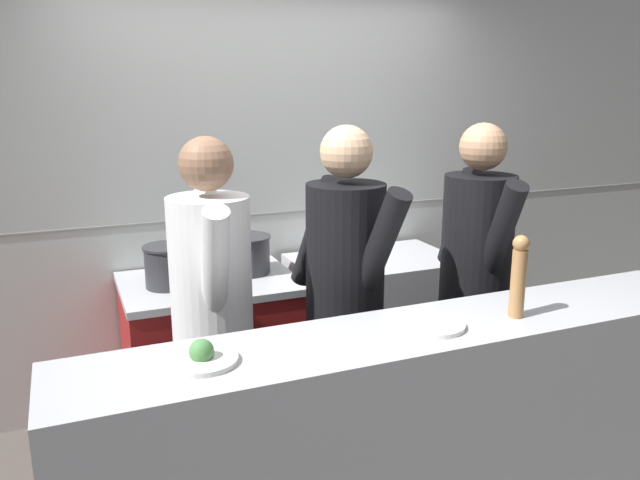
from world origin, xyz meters
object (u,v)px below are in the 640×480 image
object	(u,v)px
plated_dish_main	(202,357)
chef_line	(475,277)
chef_sous	(345,297)
mixing_bowl_steel	(350,254)
oven_range	(213,354)
pepper_mill	(519,275)
stock_pot	(168,265)
sauce_pot	(247,253)
plated_dish_appetiser	(432,325)
chef_head_cook	(213,313)

from	to	relation	value
plated_dish_main	chef_line	world-z (taller)	chef_line
chef_sous	chef_line	bearing A→B (deg)	-12.97
mixing_bowl_steel	chef_sous	xyz separation A→B (m)	(-0.40, -0.78, 0.03)
oven_range	pepper_mill	xyz separation A→B (m)	(0.91, -1.42, 0.77)
pepper_mill	chef_sous	bearing A→B (deg)	126.13
mixing_bowl_steel	chef_line	bearing A→B (deg)	-64.24
chef_sous	stock_pot	bearing A→B (deg)	115.29
sauce_pot	plated_dish_main	size ratio (longest dim) A/B	1.16
plated_dish_appetiser	chef_head_cook	bearing A→B (deg)	135.96
mixing_bowl_steel	plated_dish_appetiser	world-z (taller)	plated_dish_appetiser
oven_range	chef_head_cook	world-z (taller)	chef_head_cook
plated_dish_appetiser	chef_line	bearing A→B (deg)	43.62
mixing_bowl_steel	chef_sous	bearing A→B (deg)	-117.01
pepper_mill	sauce_pot	bearing A→B (deg)	114.67
chef_head_cook	chef_line	distance (m)	1.35
plated_dish_main	chef_sous	bearing A→B (deg)	35.75
sauce_pot	chef_head_cook	size ratio (longest dim) A/B	0.16
stock_pot	plated_dish_appetiser	bearing A→B (deg)	-60.60
mixing_bowl_steel	chef_head_cook	bearing A→B (deg)	-145.00
sauce_pot	stock_pot	bearing A→B (deg)	-170.12
stock_pot	plated_dish_main	size ratio (longest dim) A/B	1.08
pepper_mill	plated_dish_appetiser	bearing A→B (deg)	174.76
oven_range	mixing_bowl_steel	xyz separation A→B (m)	(0.85, -0.02, 0.51)
oven_range	plated_dish_appetiser	distance (m)	1.61
mixing_bowl_steel	chef_head_cook	world-z (taller)	chef_head_cook
stock_pot	sauce_pot	size ratio (longest dim) A/B	0.94
plated_dish_main	chef_head_cook	world-z (taller)	chef_head_cook
oven_range	plated_dish_main	world-z (taller)	plated_dish_main
plated_dish_appetiser	chef_sous	world-z (taller)	chef_sous
stock_pot	mixing_bowl_steel	world-z (taller)	stock_pot
plated_dish_appetiser	pepper_mill	xyz separation A→B (m)	(0.36, -0.03, 0.16)
sauce_pot	chef_line	world-z (taller)	chef_line
sauce_pot	pepper_mill	xyz separation A→B (m)	(0.68, -1.48, 0.22)
plated_dish_appetiser	chef_head_cook	world-z (taller)	chef_head_cook
pepper_mill	chef_sous	world-z (taller)	chef_sous
mixing_bowl_steel	oven_range	bearing A→B (deg)	178.83
pepper_mill	chef_sous	distance (m)	0.81
oven_range	chef_sous	distance (m)	1.06
chef_sous	chef_line	distance (m)	0.75
plated_dish_appetiser	chef_sous	xyz separation A→B (m)	(-0.09, 0.59, -0.07)
sauce_pot	mixing_bowl_steel	xyz separation A→B (m)	(0.62, -0.07, -0.05)
mixing_bowl_steel	chef_sous	world-z (taller)	chef_sous
mixing_bowl_steel	chef_line	world-z (taller)	chef_line
plated_dish_main	chef_head_cook	size ratio (longest dim) A/B	0.14
mixing_bowl_steel	pepper_mill	bearing A→B (deg)	-87.57
pepper_mill	chef_head_cook	size ratio (longest dim) A/B	0.19
chef_head_cook	chef_line	world-z (taller)	chef_line
stock_pot	chef_head_cook	size ratio (longest dim) A/B	0.15
stock_pot	pepper_mill	bearing A→B (deg)	-50.97
stock_pot	sauce_pot	xyz separation A→B (m)	(0.45, 0.08, -0.00)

